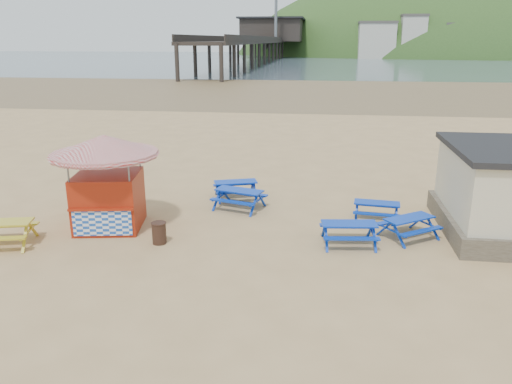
# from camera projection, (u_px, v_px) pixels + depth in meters

# --- Properties ---
(ground) EXTENTS (400.00, 400.00, 0.00)m
(ground) POSITION_uv_depth(u_px,v_px,m) (253.00, 230.00, 18.17)
(ground) COLOR tan
(ground) RESTS_ON ground
(wet_sand) EXTENTS (400.00, 400.00, 0.00)m
(wet_sand) POSITION_uv_depth(u_px,v_px,m) (307.00, 89.00, 70.29)
(wet_sand) COLOR brown
(wet_sand) RESTS_ON ground
(sea) EXTENTS (400.00, 400.00, 0.00)m
(sea) POSITION_uv_depth(u_px,v_px,m) (319.00, 59.00, 179.28)
(sea) COLOR #485A67
(sea) RESTS_ON ground
(picnic_table_blue_a) EXTENTS (2.19, 1.97, 0.77)m
(picnic_table_blue_a) POSITION_uv_depth(u_px,v_px,m) (236.00, 190.00, 21.75)
(picnic_table_blue_a) COLOR #0421B1
(picnic_table_blue_a) RESTS_ON ground
(picnic_table_blue_b) EXTENTS (2.29, 2.04, 0.81)m
(picnic_table_blue_b) POSITION_uv_depth(u_px,v_px,m) (239.00, 199.00, 20.39)
(picnic_table_blue_b) COLOR #0421B1
(picnic_table_blue_b) RESTS_ON ground
(picnic_table_blue_c) EXTENTS (1.84, 1.55, 0.71)m
(picnic_table_blue_c) POSITION_uv_depth(u_px,v_px,m) (376.00, 211.00, 19.11)
(picnic_table_blue_c) COLOR #0421B1
(picnic_table_blue_c) RESTS_ON ground
(picnic_table_blue_e) EXTENTS (1.99, 1.68, 0.77)m
(picnic_table_blue_e) POSITION_uv_depth(u_px,v_px,m) (349.00, 234.00, 16.82)
(picnic_table_blue_e) COLOR #0421B1
(picnic_table_blue_e) RESTS_ON ground
(picnic_table_blue_f) EXTENTS (2.30, 2.21, 0.75)m
(picnic_table_blue_f) POSITION_uv_depth(u_px,v_px,m) (408.00, 228.00, 17.38)
(picnic_table_blue_f) COLOR #0421B1
(picnic_table_blue_f) RESTS_ON ground
(picnic_table_yellow) EXTENTS (2.34, 2.06, 0.84)m
(picnic_table_yellow) POSITION_uv_depth(u_px,v_px,m) (2.00, 234.00, 16.73)
(picnic_table_yellow) COLOR gold
(picnic_table_yellow) RESTS_ON ground
(ice_cream_kiosk) EXTENTS (4.47, 4.47, 3.46)m
(ice_cream_kiosk) POSITION_uv_depth(u_px,v_px,m) (106.00, 170.00, 17.88)
(ice_cream_kiosk) COLOR maroon
(ice_cream_kiosk) RESTS_ON ground
(litter_bin) EXTENTS (0.51, 0.51, 0.75)m
(litter_bin) POSITION_uv_depth(u_px,v_px,m) (159.00, 233.00, 16.90)
(litter_bin) COLOR #372117
(litter_bin) RESTS_ON ground
(pier) EXTENTS (24.00, 220.00, 39.29)m
(pier) POSITION_uv_depth(u_px,v_px,m) (271.00, 43.00, 187.77)
(pier) COLOR black
(pier) RESTS_ON ground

